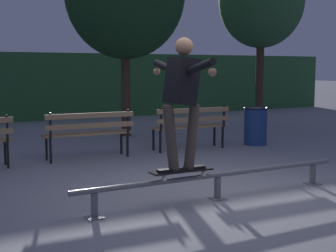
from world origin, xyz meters
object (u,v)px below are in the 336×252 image
park_bench_right_center (191,123)px  tree_far_right (261,1)px  park_bench_left_center (89,130)px  skateboard (181,171)px  skateboarder (182,92)px  trash_can (256,125)px  grind_rail (218,179)px

park_bench_right_center → tree_far_right: size_ratio=0.34×
park_bench_left_center → tree_far_right: (5.93, 2.52, 2.90)m
tree_far_right → park_bench_left_center: bearing=-157.0°
tree_far_right → park_bench_right_center: bearing=-146.5°
park_bench_right_center → park_bench_left_center: bearing=180.0°
park_bench_left_center → tree_far_right: bearing=23.0°
skateboard → tree_far_right: size_ratio=0.17×
park_bench_right_center → tree_far_right: 5.41m
skateboarder → trash_can: size_ratio=1.95×
grind_rail → park_bench_right_center: (1.65, 3.32, 0.28)m
skateboard → park_bench_right_center: (2.17, 3.32, 0.13)m
trash_can → park_bench_left_center: bearing=178.7°
grind_rail → tree_far_right: tree_far_right is taller
grind_rail → skateboarder: (-0.52, -0.00, 1.09)m
grind_rail → trash_can: size_ratio=4.77×
trash_can → grind_rail: bearing=-134.9°
skateboard → park_bench_left_center: 3.32m
park_bench_left_center → trash_can: size_ratio=2.02×
grind_rail → park_bench_right_center: bearing=63.6°
skateboarder → park_bench_left_center: 3.42m
tree_far_right → grind_rail: bearing=-133.0°
skateboard → tree_far_right: bearing=44.3°
park_bench_left_center → park_bench_right_center: (2.13, 0.00, 0.00)m
trash_can → skateboarder: bearing=-139.1°
skateboard → park_bench_left_center: park_bench_left_center is taller
park_bench_left_center → trash_can: 3.70m
skateboarder → trash_can: (3.74, 3.24, -0.93)m
skateboard → grind_rail: bearing=0.0°
park_bench_left_center → park_bench_right_center: same height
park_bench_left_center → grind_rail: bearing=-81.8°
grind_rail → skateboarder: size_ratio=2.45×
grind_rail → tree_far_right: size_ratio=0.80×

